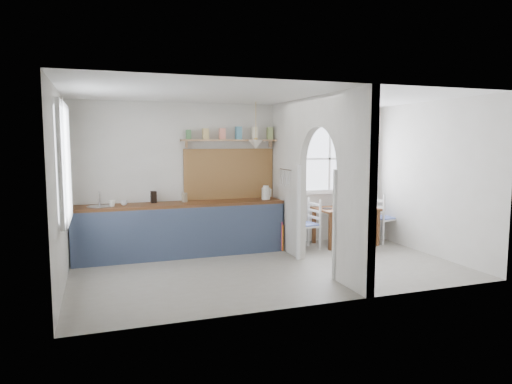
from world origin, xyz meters
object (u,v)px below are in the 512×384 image
object	(u,v)px
chair_left	(305,224)
dining_table	(345,226)
kettle	(266,192)
vase	(338,200)
chair_right	(383,217)

from	to	relation	value
chair_left	dining_table	bearing A→B (deg)	88.37
kettle	chair_left	bearing A→B (deg)	-40.38
chair_left	vase	world-z (taller)	vase
chair_right	chair_left	bearing A→B (deg)	79.65
dining_table	kettle	size ratio (longest dim) A/B	4.53
dining_table	chair_left	bearing A→B (deg)	-175.80
chair_right	kettle	size ratio (longest dim) A/B	3.84
chair_left	vase	bearing A→B (deg)	103.74
chair_right	kettle	distance (m)	2.41
vase	chair_right	bearing A→B (deg)	-17.40
dining_table	chair_right	size ratio (longest dim) A/B	1.18
dining_table	vase	size ratio (longest dim) A/B	5.09
chair_left	vase	size ratio (longest dim) A/B	4.12
chair_left	kettle	xyz separation A→B (m)	(-0.67, 0.26, 0.57)
chair_right	vase	distance (m)	0.93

